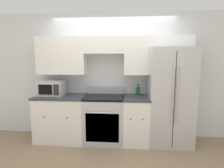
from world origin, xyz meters
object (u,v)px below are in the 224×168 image
oven_range (104,118)px  bottle (138,91)px  refrigerator (169,96)px  microwave (52,88)px

oven_range → bottle: 0.89m
bottle → refrigerator: bearing=-9.4°
bottle → microwave: bearing=-176.1°
oven_range → bottle: bearing=14.2°
refrigerator → microwave: refrigerator is taller
oven_range → refrigerator: bearing=3.2°
refrigerator → microwave: bearing=-179.5°
bottle → oven_range: bearing=-165.8°
microwave → bottle: (1.75, 0.12, -0.06)m
refrigerator → microwave: 2.36m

